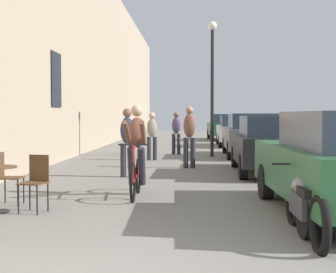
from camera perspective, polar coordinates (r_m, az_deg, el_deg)
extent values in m
cube|color=tan|center=(18.79, -11.43, 10.73)|extent=(0.50, 68.00, 8.48)
cube|color=black|center=(16.09, -12.64, 6.34)|extent=(0.04, 1.10, 1.70)
cylinder|color=black|center=(9.00, -16.14, -5.90)|extent=(0.02, 0.02, 0.45)
cylinder|color=black|center=(8.70, -16.75, -6.20)|extent=(0.02, 0.02, 0.45)
cylinder|color=black|center=(9.10, -18.09, -5.83)|extent=(0.02, 0.02, 0.45)
cube|color=#4C331E|center=(8.87, -17.46, -4.51)|extent=(0.39, 0.39, 0.02)
cube|color=#4C331E|center=(8.90, -18.58, -3.07)|extent=(0.03, 0.34, 0.42)
cylinder|color=black|center=(7.89, -14.71, -7.06)|extent=(0.02, 0.02, 0.45)
cylinder|color=black|center=(8.05, -16.69, -6.89)|extent=(0.02, 0.02, 0.45)
cylinder|color=black|center=(8.16, -13.54, -6.73)|extent=(0.02, 0.02, 0.45)
cylinder|color=black|center=(8.32, -15.48, -6.57)|extent=(0.02, 0.02, 0.45)
cube|color=#4C331E|center=(8.07, -15.12, -5.16)|extent=(0.46, 0.46, 0.02)
cube|color=#4C331E|center=(8.20, -14.49, -3.49)|extent=(0.34, 0.10, 0.42)
torus|color=black|center=(8.79, -4.03, -5.32)|extent=(0.06, 0.71, 0.71)
torus|color=black|center=(9.82, -3.41, -4.49)|extent=(0.06, 0.71, 0.71)
cylinder|color=maroon|center=(9.70, -3.46, -2.89)|extent=(0.04, 0.21, 0.58)
cylinder|color=maroon|center=(9.18, -3.75, -1.10)|extent=(0.05, 0.82, 0.14)
cylinder|color=maroon|center=(8.77, -4.02, -3.13)|extent=(0.04, 0.09, 0.67)
cylinder|color=maroon|center=(9.33, -3.69, -4.62)|extent=(0.05, 1.00, 0.12)
cylinder|color=black|center=(8.77, -4.01, -0.94)|extent=(0.52, 0.03, 0.03)
ellipsoid|color=black|center=(9.59, -3.52, -1.06)|extent=(0.12, 0.24, 0.06)
ellipsoid|color=brown|center=(9.50, -3.57, 0.56)|extent=(0.34, 0.35, 0.59)
sphere|color=tan|center=(9.45, -3.59, 2.95)|extent=(0.22, 0.22, 0.22)
cylinder|color=#26262D|center=(9.46, -2.99, -3.43)|extent=(0.14, 0.40, 0.75)
cylinder|color=#26262D|center=(9.48, -4.20, -3.42)|extent=(0.14, 0.40, 0.75)
cylinder|color=brown|center=(9.10, -2.90, 0.44)|extent=(0.12, 0.75, 0.48)
cylinder|color=brown|center=(9.13, -4.68, 0.44)|extent=(0.10, 0.75, 0.48)
cylinder|color=#26262D|center=(12.27, -5.13, -2.73)|extent=(0.14, 0.14, 0.82)
cylinder|color=#26262D|center=(12.27, -4.20, -2.73)|extent=(0.14, 0.14, 0.82)
ellipsoid|color=#2D3342|center=(12.22, -4.68, 0.71)|extent=(0.36, 0.27, 0.65)
sphere|color=brown|center=(12.22, -4.68, 2.70)|extent=(0.22, 0.22, 0.22)
cylinder|color=#26262D|center=(14.33, 2.04, -1.88)|extent=(0.14, 0.14, 0.87)
cylinder|color=#26262D|center=(14.32, 2.84, -1.88)|extent=(0.14, 0.14, 0.87)
ellipsoid|color=brown|center=(14.29, 2.45, 1.24)|extent=(0.35, 0.26, 0.69)
sphere|color=#A57A5B|center=(14.28, 2.45, 3.02)|extent=(0.22, 0.22, 0.22)
cylinder|color=#26262D|center=(16.83, -2.18, -1.38)|extent=(0.14, 0.14, 0.78)
cylinder|color=#26262D|center=(16.85, -1.50, -1.38)|extent=(0.14, 0.14, 0.78)
ellipsoid|color=gray|center=(16.81, -1.84, 1.01)|extent=(0.38, 0.30, 0.62)
sphere|color=tan|center=(16.80, -1.85, 2.40)|extent=(0.22, 0.22, 0.22)
cylinder|color=#26262D|center=(19.29, 0.64, -0.86)|extent=(0.14, 0.14, 0.80)
cylinder|color=#26262D|center=(19.26, 1.23, -0.87)|extent=(0.14, 0.14, 0.80)
ellipsoid|color=#4C3D5B|center=(19.25, 0.94, 1.27)|extent=(0.37, 0.29, 0.64)
sphere|color=brown|center=(19.24, 0.94, 2.51)|extent=(0.22, 0.22, 0.22)
cylinder|color=black|center=(18.25, 5.06, 4.90)|extent=(0.12, 0.12, 4.60)
sphere|color=silver|center=(18.51, 5.09, 12.47)|extent=(0.32, 0.32, 0.32)
cylinder|color=black|center=(9.24, 11.11, -5.05)|extent=(0.23, 0.64, 0.64)
cylinder|color=black|center=(6.43, 15.84, -8.39)|extent=(0.23, 0.64, 0.64)
cube|color=black|center=(13.34, 11.50, -1.33)|extent=(1.83, 4.26, 0.69)
cube|color=#283342|center=(12.82, 11.83, 1.20)|extent=(1.52, 2.31, 0.51)
cylinder|color=black|center=(14.67, 7.66, -2.31)|extent=(0.21, 0.61, 0.61)
cylinder|color=black|center=(14.87, 13.80, -2.30)|extent=(0.21, 0.61, 0.61)
cylinder|color=black|center=(11.90, 8.59, -3.42)|extent=(0.21, 0.61, 0.61)
cylinder|color=black|center=(12.14, 16.11, -3.38)|extent=(0.21, 0.61, 0.61)
cube|color=#595960|center=(18.62, 9.36, -0.16)|extent=(1.90, 4.45, 0.72)
cube|color=#283342|center=(18.07, 9.55, 1.75)|extent=(1.58, 2.41, 0.53)
cylinder|color=black|center=(20.02, 6.56, -1.00)|extent=(0.22, 0.64, 0.64)
cylinder|color=black|center=(20.18, 11.28, -1.00)|extent=(0.22, 0.64, 0.64)
cylinder|color=black|center=(17.12, 7.09, -1.58)|extent=(0.22, 0.64, 0.64)
cylinder|color=black|center=(17.30, 12.60, -1.58)|extent=(0.22, 0.64, 0.64)
cube|color=#B7B7BC|center=(24.67, 7.71, 0.40)|extent=(1.82, 4.22, 0.68)
cube|color=#283342|center=(24.16, 7.80, 1.77)|extent=(1.50, 2.29, 0.51)
cylinder|color=black|center=(26.02, 5.75, -0.24)|extent=(0.21, 0.61, 0.60)
cylinder|color=black|center=(26.13, 9.21, -0.25)|extent=(0.21, 0.61, 0.60)
cylinder|color=black|center=(23.26, 6.00, -0.56)|extent=(0.21, 0.61, 0.60)
cylinder|color=black|center=(23.38, 9.87, -0.56)|extent=(0.21, 0.61, 0.60)
cube|color=#23512D|center=(30.75, 6.41, 0.88)|extent=(1.94, 4.49, 0.72)
cube|color=#283342|center=(30.21, 6.51, 2.05)|extent=(1.60, 2.44, 0.54)
cylinder|color=black|center=(32.16, 4.69, 0.31)|extent=(0.22, 0.65, 0.64)
cylinder|color=black|center=(32.31, 7.65, 0.31)|extent=(0.22, 0.65, 0.64)
cylinder|color=black|center=(29.24, 5.03, 0.10)|extent=(0.22, 0.65, 0.64)
cylinder|color=black|center=(29.39, 8.29, 0.09)|extent=(0.22, 0.65, 0.64)
torus|color=black|center=(7.22, 14.04, -7.33)|extent=(0.09, 0.69, 0.69)
torus|color=black|center=(5.83, 16.92, -9.70)|extent=(0.10, 0.70, 0.70)
cube|color=#333338|center=(6.51, 15.33, -7.52)|extent=(0.24, 0.76, 0.28)
ellipsoid|color=#595960|center=(6.57, 15.16, -5.48)|extent=(0.28, 0.52, 0.24)
cube|color=black|center=(6.21, 15.93, -6.14)|extent=(0.24, 0.44, 0.10)
cylinder|color=black|center=(7.05, 14.25, -3.05)|extent=(0.62, 0.03, 0.03)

